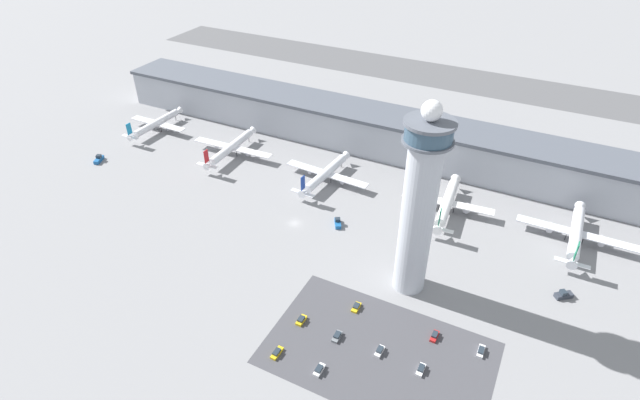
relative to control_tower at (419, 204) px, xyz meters
The scene contains 22 objects.
ground_plane 61.30m from the control_tower, 166.38° to the left, with size 1000.00×1000.00×0.00m, color gray.
terminal_building 99.06m from the control_tower, 121.47° to the left, with size 273.67×25.00×19.55m.
runway_strip 202.66m from the control_tower, 104.57° to the left, with size 410.50×44.00×0.01m, color #515154.
control_tower is the anchor object (origin of this frame).
parking_lot_surface 44.88m from the control_tower, 87.11° to the right, with size 64.00×40.00×0.01m, color #424247.
airplane_gate_alpha 163.22m from the control_tower, 162.20° to the left, with size 33.34×37.57×11.66m.
airplane_gate_bravo 116.16m from the control_tower, 156.36° to the left, with size 41.43×40.32×12.28m.
airplane_gate_charlie 75.30m from the control_tower, 139.85° to the left, with size 39.66×38.84×12.18m.
airplane_gate_delta 54.56m from the control_tower, 89.90° to the left, with size 36.64×39.63×13.21m.
airplane_gate_echo 73.68m from the control_tower, 45.91° to the left, with size 41.86×39.26×13.12m.
service_truck_catering 159.29m from the control_tower, behind, with size 4.59×6.86×3.01m.
service_truck_fuel 50.93m from the control_tower, 151.60° to the left, with size 4.80×6.08×2.82m.
service_truck_baggage 59.13m from the control_tower, 20.33° to the left, with size 5.96×5.41×2.80m.
car_white_wagon 44.23m from the control_tower, 86.79° to the right, with size 1.82×4.38×1.59m.
car_grey_coupe 55.48m from the control_tower, 103.97° to the right, with size 1.89×4.49×1.57m.
car_black_suv 39.44m from the control_tower, 51.20° to the right, with size 1.80×4.52×1.52m.
car_green_van 38.46m from the control_tower, 122.27° to the right, with size 1.99×4.44×1.38m.
car_yellow_taxi 46.17m from the control_tower, 110.40° to the right, with size 2.00×4.56×1.48m.
car_navy_sedan 59.91m from the control_tower, 118.88° to the right, with size 1.85×4.77×1.41m.
car_red_hatchback 45.80m from the control_tower, 31.46° to the right, with size 1.86×4.81×1.41m.
car_silver_sedan 50.34m from the control_tower, 128.36° to the right, with size 1.94×4.30×1.57m.
car_blue_compact 46.86m from the control_tower, 65.29° to the right, with size 1.77×4.50×1.48m.
Camera 1 is at (79.08, -133.27, 117.89)m, focal length 28.00 mm.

